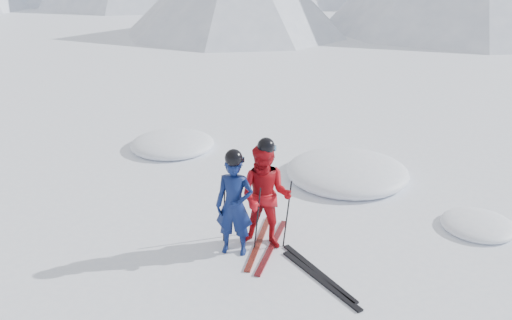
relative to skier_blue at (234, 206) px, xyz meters
The scene contains 12 objects.
ground 1.85m from the skier_blue, 20.16° to the left, with size 160.00×160.00×0.00m, color white.
skier_blue is the anchor object (origin of this frame).
skier_red 0.51m from the skier_blue, 53.92° to the left, with size 0.82×0.64×1.69m, color #B00E15.
pole_blue_left 0.43m from the skier_blue, 153.43° to the left, with size 0.02×0.02×1.05m, color black.
pole_blue_right 0.44m from the skier_blue, 45.00° to the left, with size 0.02×0.02×1.05m, color black.
pole_red_left 0.70m from the skier_blue, 90.16° to the left, with size 0.02×0.02×1.13m, color black.
pole_red_right 0.85m from the skier_blue, 43.07° to the left, with size 0.02×0.02×1.13m, color black.
ski_worn_left 0.89m from the skier_blue, 66.47° to the left, with size 0.09×1.70×0.03m, color black.
ski_worn_right 0.97m from the skier_blue, 44.38° to the left, with size 0.09×1.70×0.03m, color black.
ski_loose_a 1.56m from the skier_blue, ahead, with size 0.09×1.70×0.03m, color black.
ski_loose_b 1.64m from the skier_blue, ahead, with size 0.09×1.70×0.03m, color black.
snow_lumps 3.35m from the skier_blue, 97.36° to the left, with size 10.83×4.95×0.55m.
Camera 1 is at (2.55, -6.55, 4.42)m, focal length 38.00 mm.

